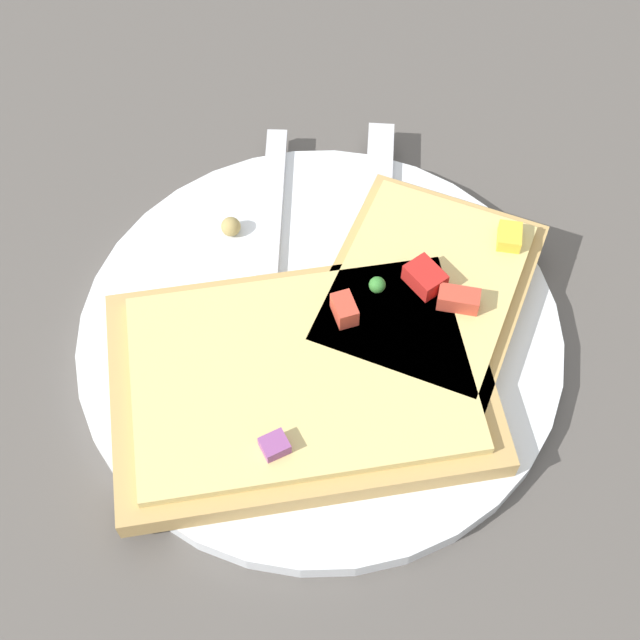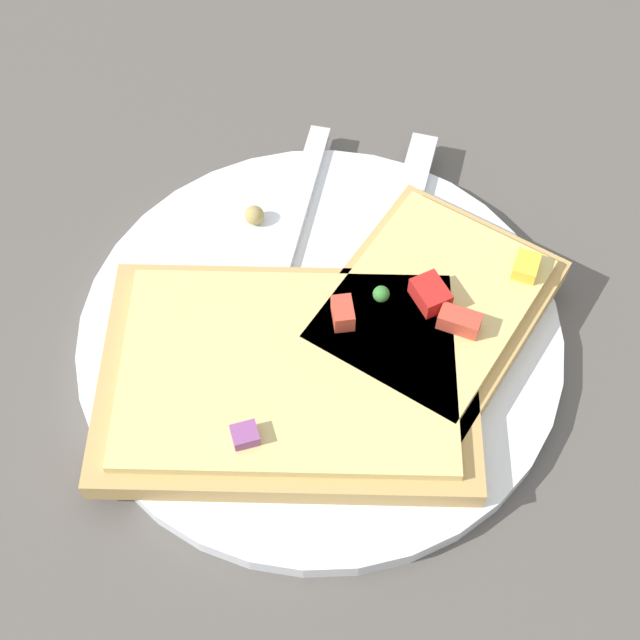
# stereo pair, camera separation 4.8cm
# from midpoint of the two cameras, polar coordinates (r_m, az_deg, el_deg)

# --- Properties ---
(ground_plane) EXTENTS (4.00, 4.00, 0.00)m
(ground_plane) POSITION_cam_midpoint_polar(r_m,az_deg,el_deg) (0.50, 2.75, -1.57)
(ground_plane) COLOR #56514C
(plate) EXTENTS (0.27, 0.27, 0.01)m
(plate) POSITION_cam_midpoint_polar(r_m,az_deg,el_deg) (0.49, 2.78, -1.21)
(plate) COLOR white
(plate) RESTS_ON ground
(fork) EXTENTS (0.21, 0.07, 0.01)m
(fork) POSITION_cam_midpoint_polar(r_m,az_deg,el_deg) (0.50, -0.14, 2.36)
(fork) COLOR silver
(fork) RESTS_ON plate
(knife) EXTENTS (0.20, 0.06, 0.01)m
(knife) POSITION_cam_midpoint_polar(r_m,az_deg,el_deg) (0.53, 7.60, 4.90)
(knife) COLOR silver
(knife) RESTS_ON plate
(pizza_slice_main) EXTENTS (0.20, 0.23, 0.03)m
(pizza_slice_main) POSITION_cam_midpoint_polar(r_m,az_deg,el_deg) (0.46, 1.30, -3.97)
(pizza_slice_main) COLOR tan
(pizza_slice_main) RESTS_ON plate
(pizza_slice_corner) EXTENTS (0.15, 0.12, 0.03)m
(pizza_slice_corner) POSITION_cam_midpoint_polar(r_m,az_deg,el_deg) (0.49, 9.87, 0.54)
(pizza_slice_corner) COLOR tan
(pizza_slice_corner) RESTS_ON plate
(crumb_scatter) EXTENTS (0.08, 0.12, 0.01)m
(crumb_scatter) POSITION_cam_midpoint_polar(r_m,az_deg,el_deg) (0.51, -1.14, 4.38)
(crumb_scatter) COLOR tan
(crumb_scatter) RESTS_ON plate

